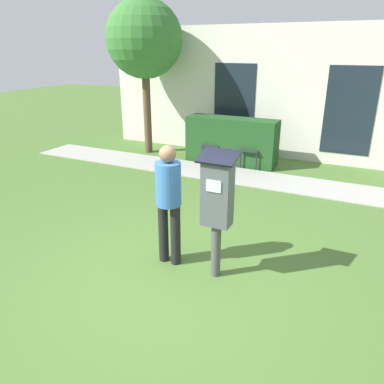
{
  "coord_description": "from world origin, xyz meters",
  "views": [
    {
      "loc": [
        1.96,
        -3.31,
        2.66
      ],
      "look_at": [
        0.13,
        0.43,
        1.05
      ],
      "focal_mm": 35.0,
      "sensor_mm": 36.0,
      "label": 1
    }
  ],
  "objects": [
    {
      "name": "hedge_row",
      "position": [
        -1.09,
        5.12,
        0.55
      ],
      "size": [
        2.21,
        0.6,
        1.1
      ],
      "color": "#1E471E",
      "rests_on": "ground"
    },
    {
      "name": "building_facade",
      "position": [
        0.0,
        6.18,
        1.6
      ],
      "size": [
        10.0,
        0.26,
        3.2
      ],
      "color": "silver",
      "rests_on": "ground"
    },
    {
      "name": "outdoor_chair_left",
      "position": [
        -1.51,
        5.04,
        0.53
      ],
      "size": [
        0.44,
        0.44,
        0.9
      ],
      "rotation": [
        0.0,
        0.0,
        -0.38
      ],
      "color": "#262628",
      "rests_on": "ground"
    },
    {
      "name": "parking_meter",
      "position": [
        0.46,
        0.41,
        1.02
      ],
      "size": [
        0.44,
        0.31,
        1.59
      ],
      "color": "#4C4C4C",
      "rests_on": "ground"
    },
    {
      "name": "person_standing",
      "position": [
        -0.2,
        0.44,
        0.93
      ],
      "size": [
        0.32,
        0.32,
        1.58
      ],
      "rotation": [
        0.0,
        0.0,
        0.04
      ],
      "color": "black",
      "rests_on": "ground"
    },
    {
      "name": "ground_plane",
      "position": [
        0.0,
        0.0,
        0.0
      ],
      "size": [
        40.0,
        40.0,
        0.0
      ],
      "primitive_type": "plane",
      "color": "#476B2D"
    },
    {
      "name": "tree",
      "position": [
        -3.46,
        5.09,
        2.84
      ],
      "size": [
        1.9,
        1.9,
        3.82
      ],
      "color": "brown",
      "rests_on": "ground"
    },
    {
      "name": "sidewalk",
      "position": [
        0.0,
        4.19,
        0.01
      ],
      "size": [
        12.0,
        1.1,
        0.02
      ],
      "color": "#A3A099",
      "rests_on": "ground"
    },
    {
      "name": "outdoor_chair_middle",
      "position": [
        -0.53,
        5.03,
        0.53
      ],
      "size": [
        0.44,
        0.44,
        0.9
      ],
      "rotation": [
        0.0,
        0.0,
        0.0
      ],
      "color": "#262628",
      "rests_on": "ground"
    }
  ]
}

